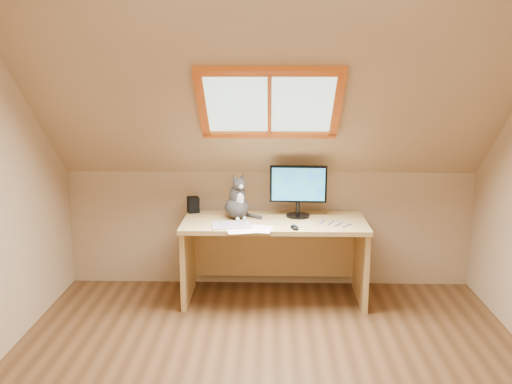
{
  "coord_description": "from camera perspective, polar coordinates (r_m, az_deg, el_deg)",
  "views": [
    {
      "loc": [
        0.01,
        -3.05,
        1.86
      ],
      "look_at": [
        -0.1,
        1.0,
        0.99
      ],
      "focal_mm": 40.0,
      "sensor_mm": 36.0,
      "label": 1
    }
  ],
  "objects": [
    {
      "name": "cat",
      "position": [
        4.63,
        -1.88,
        -1.01
      ],
      "size": [
        0.28,
        0.3,
        0.37
      ],
      "color": "#393432",
      "rests_on": "desk"
    },
    {
      "name": "desk",
      "position": [
        4.71,
        1.83,
        -5.15
      ],
      "size": [
        1.47,
        0.64,
        0.67
      ],
      "color": "tan",
      "rests_on": "ground"
    },
    {
      "name": "graphics_tablet",
      "position": [
        4.42,
        -2.46,
        -3.34
      ],
      "size": [
        0.33,
        0.26,
        0.01
      ],
      "primitive_type": "cube",
      "rotation": [
        0.0,
        0.0,
        0.16
      ],
      "color": "#B2B2B7",
      "rests_on": "desk"
    },
    {
      "name": "monitor",
      "position": [
        4.65,
        4.25,
        0.45
      ],
      "size": [
        0.46,
        0.2,
        0.43
      ],
      "color": "black",
      "rests_on": "desk"
    },
    {
      "name": "cables",
      "position": [
        4.49,
        6.69,
        -3.22
      ],
      "size": [
        0.51,
        0.26,
        0.01
      ],
      "color": "silver",
      "rests_on": "desk"
    },
    {
      "name": "room_shell",
      "position": [
        2.99,
        1.28,
        3.87
      ],
      "size": [
        3.52,
        3.52,
        2.41
      ],
      "color": "tan",
      "rests_on": "ground"
    },
    {
      "name": "mouse",
      "position": [
        4.34,
        3.87,
        -3.54
      ],
      "size": [
        0.09,
        0.11,
        0.03
      ],
      "primitive_type": "ellipsoid",
      "rotation": [
        0.0,
        0.0,
        0.37
      ],
      "color": "black",
      "rests_on": "desk"
    },
    {
      "name": "desk_speaker",
      "position": [
        4.86,
        -6.29,
        -1.27
      ],
      "size": [
        0.12,
        0.12,
        0.13
      ],
      "primitive_type": "cube",
      "rotation": [
        0.0,
        0.0,
        0.33
      ],
      "color": "black",
      "rests_on": "desk"
    },
    {
      "name": "papers",
      "position": [
        4.34,
        -0.75,
        -3.71
      ],
      "size": [
        0.33,
        0.27,
        0.0
      ],
      "color": "white",
      "rests_on": "desk"
    }
  ]
}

